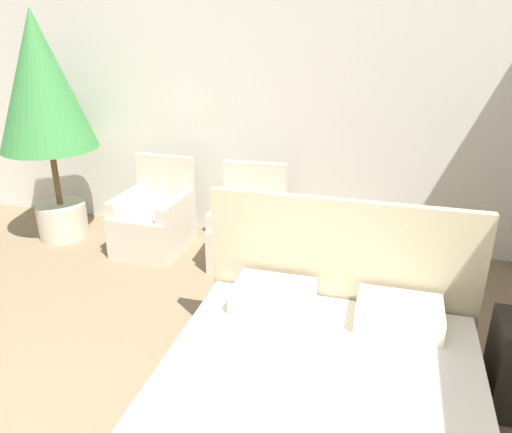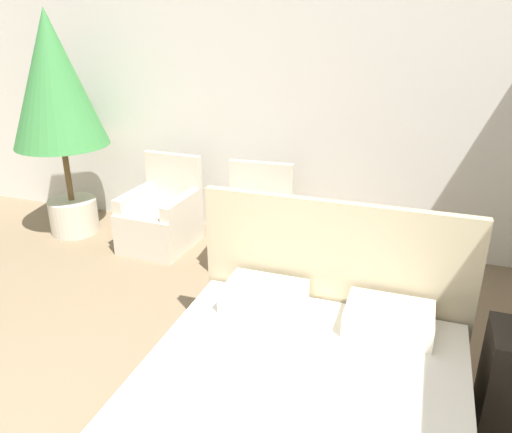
# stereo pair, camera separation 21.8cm
# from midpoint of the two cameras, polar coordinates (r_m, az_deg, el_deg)

# --- Properties ---
(wall_back) EXTENTS (10.00, 0.06, 2.90)m
(wall_back) POSITION_cam_midpoint_polar(r_m,az_deg,el_deg) (4.88, 3.37, 13.85)
(wall_back) COLOR silver
(wall_back) RESTS_ON ground_plane
(armchair_near_window_left) EXTENTS (0.64, 0.72, 0.87)m
(armchair_near_window_left) POSITION_cam_midpoint_polar(r_m,az_deg,el_deg) (4.99, -9.60, -0.45)
(armchair_near_window_left) COLOR beige
(armchair_near_window_left) RESTS_ON ground_plane
(armchair_near_window_right) EXTENTS (0.66, 0.73, 0.87)m
(armchair_near_window_right) POSITION_cam_midpoint_polar(r_m,az_deg,el_deg) (4.63, 1.00, -1.96)
(armchair_near_window_right) COLOR beige
(armchair_near_window_right) RESTS_ON ground_plane
(potted_palm) EXTENTS (0.91, 0.91, 2.22)m
(potted_palm) POSITION_cam_midpoint_polar(r_m,az_deg,el_deg) (5.23, -20.85, 13.30)
(potted_palm) COLOR beige
(potted_palm) RESTS_ON ground_plane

